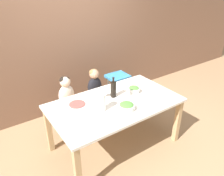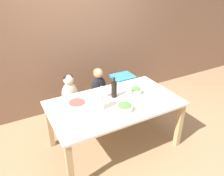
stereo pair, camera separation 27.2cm
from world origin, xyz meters
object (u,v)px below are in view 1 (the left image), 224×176
(chair_far_center, at_px, (95,99))
(wine_glass_far, at_px, (101,90))
(chair_right_highchair, at_px, (118,84))
(salad_bowl_large, at_px, (127,106))
(paper_towel_roll, at_px, (102,102))
(dinner_plate_front_left, at_px, (85,126))
(wine_bottle, at_px, (113,89))
(salad_bowl_small, at_px, (134,89))
(wine_glass_near, at_px, (127,89))
(chair_far_left, at_px, (68,109))
(person_child_left, at_px, (66,90))
(person_child_center, at_px, (94,82))
(dinner_plate_back_left, at_px, (77,104))

(chair_far_center, xyz_separation_m, wine_glass_far, (-0.20, -0.53, 0.47))
(chair_right_highchair, height_order, salad_bowl_large, salad_bowl_large)
(chair_right_highchair, xyz_separation_m, paper_towel_roll, (-0.82, -0.78, 0.29))
(chair_right_highchair, bearing_deg, paper_towel_roll, -136.47)
(paper_towel_roll, xyz_separation_m, dinner_plate_front_left, (-0.33, -0.17, -0.11))
(chair_far_center, distance_m, wine_bottle, 0.74)
(paper_towel_roll, relative_size, dinner_plate_front_left, 1.07)
(paper_towel_roll, distance_m, dinner_plate_front_left, 0.39)
(paper_towel_roll, height_order, salad_bowl_small, paper_towel_roll)
(wine_glass_near, bearing_deg, wine_bottle, 143.04)
(chair_far_left, distance_m, salad_bowl_large, 1.09)
(person_child_left, distance_m, dinner_plate_front_left, 0.97)
(wine_glass_far, bearing_deg, wine_glass_near, -27.40)
(chair_far_center, bearing_deg, salad_bowl_large, -95.33)
(person_child_center, bearing_deg, dinner_plate_front_left, -125.99)
(chair_right_highchair, bearing_deg, person_child_left, 179.93)
(paper_towel_roll, distance_m, wine_glass_near, 0.48)
(dinner_plate_front_left, relative_size, dinner_plate_back_left, 1.00)
(chair_far_left, xyz_separation_m, chair_far_center, (0.49, 0.00, 0.00))
(salad_bowl_small, bearing_deg, person_child_left, 140.24)
(salad_bowl_large, bearing_deg, wine_glass_far, 104.94)
(person_child_left, height_order, person_child_center, same)
(person_child_center, xyz_separation_m, wine_glass_near, (0.12, -0.69, 0.15))
(wine_bottle, relative_size, salad_bowl_small, 1.71)
(wine_bottle, height_order, dinner_plate_back_left, wine_bottle)
(chair_right_highchair, relative_size, salad_bowl_small, 4.22)
(wine_glass_near, height_order, wine_glass_far, same)
(chair_far_left, height_order, salad_bowl_large, salad_bowl_large)
(chair_far_left, distance_m, person_child_center, 0.59)
(person_child_center, relative_size, wine_glass_near, 2.53)
(chair_right_highchair, relative_size, wine_bottle, 2.46)
(dinner_plate_front_left, bearing_deg, salad_bowl_large, 0.29)
(wine_glass_far, bearing_deg, salad_bowl_small, -13.26)
(dinner_plate_front_left, bearing_deg, wine_bottle, 29.36)
(wine_bottle, bearing_deg, salad_bowl_small, -11.50)
(chair_right_highchair, relative_size, salad_bowl_large, 3.46)
(chair_far_left, bearing_deg, person_child_left, 90.00)
(chair_far_left, xyz_separation_m, wine_bottle, (0.46, -0.58, 0.46))
(person_child_left, relative_size, dinner_plate_front_left, 2.19)
(chair_right_highchair, xyz_separation_m, salad_bowl_small, (-0.18, -0.64, 0.22))
(wine_glass_far, distance_m, salad_bowl_large, 0.44)
(chair_far_center, height_order, paper_towel_roll, paper_towel_roll)
(wine_glass_near, height_order, salad_bowl_large, wine_glass_near)
(chair_far_left, relative_size, person_child_center, 1.02)
(salad_bowl_small, height_order, dinner_plate_back_left, salad_bowl_small)
(chair_right_highchair, height_order, dinner_plate_front_left, dinner_plate_front_left)
(paper_towel_roll, relative_size, dinner_plate_back_left, 1.07)
(chair_right_highchair, bearing_deg, dinner_plate_front_left, -140.62)
(chair_far_center, xyz_separation_m, salad_bowl_small, (0.28, -0.64, 0.38))
(salad_bowl_large, bearing_deg, salad_bowl_small, 39.03)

